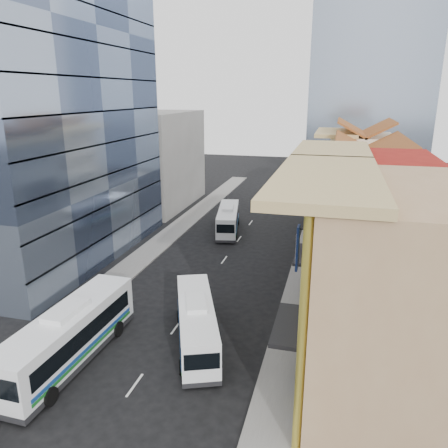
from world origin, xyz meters
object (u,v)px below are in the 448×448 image
(bus_left_near, at_px, (69,334))
(shophouse_tan, at_px, (388,291))
(bus_right, at_px, (196,322))
(office_tower, at_px, (47,111))
(bus_left_far, at_px, (228,219))

(bus_left_near, bearing_deg, shophouse_tan, 9.60)
(bus_right, bearing_deg, office_tower, 124.67)
(office_tower, bearing_deg, shophouse_tan, -24.30)
(bus_left_near, xyz_separation_m, bus_left_far, (3.01, 29.31, -0.30))
(shophouse_tan, xyz_separation_m, office_tower, (-31.00, 14.00, 9.00))
(office_tower, relative_size, bus_left_far, 2.96)
(shophouse_tan, bearing_deg, bus_left_near, -171.72)
(office_tower, height_order, bus_left_far, office_tower)
(shophouse_tan, height_order, bus_left_near, shophouse_tan)
(office_tower, xyz_separation_m, bus_left_near, (11.99, -16.77, -13.07))
(bus_left_near, bearing_deg, bus_right, 30.78)
(shophouse_tan, relative_size, bus_right, 1.37)
(shophouse_tan, height_order, bus_left_far, shophouse_tan)
(office_tower, distance_m, bus_right, 26.59)
(bus_right, bearing_deg, bus_left_near, -172.29)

